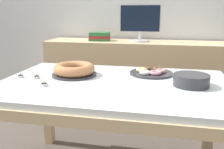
# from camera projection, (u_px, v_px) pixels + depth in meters

# --- Properties ---
(dining_table) EXTENTS (1.47, 0.95, 0.72)m
(dining_table) POSITION_uv_depth(u_px,v_px,m) (114.00, 95.00, 1.59)
(dining_table) COLOR silver
(dining_table) RESTS_ON ground
(sideboard) EXTENTS (1.89, 0.44, 0.84)m
(sideboard) POSITION_uv_depth(u_px,v_px,m) (134.00, 80.00, 2.72)
(sideboard) COLOR #D1B284
(sideboard) RESTS_ON ground
(computer_monitor) EXTENTS (0.42, 0.20, 0.38)m
(computer_monitor) POSITION_uv_depth(u_px,v_px,m) (140.00, 23.00, 2.56)
(computer_monitor) COLOR silver
(computer_monitor) RESTS_ON sideboard
(book_stack) EXTENTS (0.24, 0.20, 0.09)m
(book_stack) POSITION_uv_depth(u_px,v_px,m) (100.00, 36.00, 2.68)
(book_stack) COLOR #2D6638
(book_stack) RESTS_ON sideboard
(cake_chocolate_round) EXTENTS (0.31, 0.31, 0.08)m
(cake_chocolate_round) POSITION_uv_depth(u_px,v_px,m) (74.00, 70.00, 1.71)
(cake_chocolate_round) COLOR #333338
(cake_chocolate_round) RESTS_ON dining_table
(pastry_platter) EXTENTS (0.30, 0.30, 0.04)m
(pastry_platter) POSITION_uv_depth(u_px,v_px,m) (151.00, 72.00, 1.75)
(pastry_platter) COLOR #333338
(pastry_platter) RESTS_ON dining_table
(plate_stack) EXTENTS (0.21, 0.21, 0.07)m
(plate_stack) POSITION_uv_depth(u_px,v_px,m) (191.00, 80.00, 1.47)
(plate_stack) COLOR #333338
(plate_stack) RESTS_ON dining_table
(tealight_near_front) EXTENTS (0.04, 0.04, 0.04)m
(tealight_near_front) POSITION_uv_depth(u_px,v_px,m) (37.00, 77.00, 1.64)
(tealight_near_front) COLOR silver
(tealight_near_front) RESTS_ON dining_table
(tealight_right_edge) EXTENTS (0.04, 0.04, 0.04)m
(tealight_right_edge) POSITION_uv_depth(u_px,v_px,m) (21.00, 76.00, 1.66)
(tealight_right_edge) COLOR silver
(tealight_right_edge) RESTS_ON dining_table
(tealight_centre) EXTENTS (0.04, 0.04, 0.04)m
(tealight_centre) POSITION_uv_depth(u_px,v_px,m) (44.00, 84.00, 1.48)
(tealight_centre) COLOR silver
(tealight_centre) RESTS_ON dining_table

